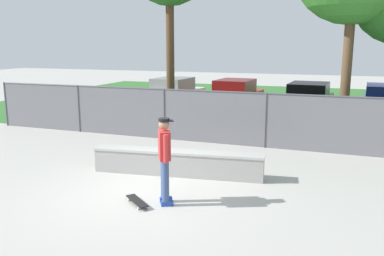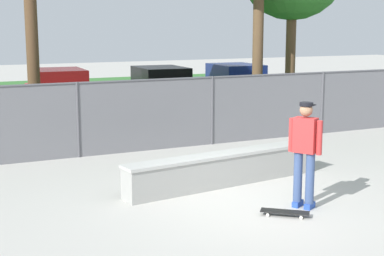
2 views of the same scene
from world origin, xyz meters
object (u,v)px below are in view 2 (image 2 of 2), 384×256
(skateboarder, at_px, (305,149))
(car_blue, at_px, (234,85))
(car_black, at_px, (160,90))
(concrete_ledge, at_px, (226,168))
(skateboard, at_px, (285,212))
(car_red, at_px, (59,93))

(skateboarder, height_order, car_blue, skateboarder)
(skateboarder, xyz_separation_m, car_black, (1.98, 11.31, -0.19))
(concrete_ledge, xyz_separation_m, skateboarder, (0.49, -1.88, 0.70))
(car_black, bearing_deg, car_blue, 2.83)
(skateboard, xyz_separation_m, car_red, (-0.97, 12.07, 0.77))
(concrete_ledge, distance_m, car_blue, 11.12)
(concrete_ledge, xyz_separation_m, skateboard, (-0.05, -2.12, -0.25))
(skateboarder, xyz_separation_m, car_red, (-1.51, 11.83, -0.19))
(skateboard, relative_size, car_black, 0.17)
(car_red, relative_size, car_blue, 1.00)
(concrete_ledge, relative_size, car_blue, 1.04)
(skateboarder, bearing_deg, car_red, 97.27)
(concrete_ledge, height_order, car_black, car_black)
(concrete_ledge, xyz_separation_m, car_blue, (5.63, 9.58, 0.51))
(skateboard, height_order, car_red, car_red)
(car_red, height_order, car_blue, same)
(concrete_ledge, bearing_deg, skateboarder, -75.43)
(car_red, relative_size, car_black, 1.00)
(car_black, height_order, car_blue, same)
(skateboarder, height_order, car_red, skateboarder)
(car_red, bearing_deg, skateboarder, -82.73)
(concrete_ledge, xyz_separation_m, car_red, (-1.02, 9.94, 0.51))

